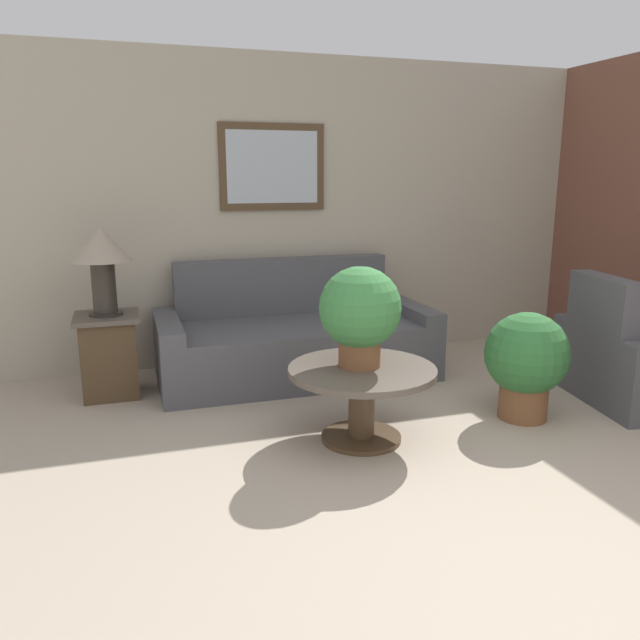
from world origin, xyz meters
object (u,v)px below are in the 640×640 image
(coffee_table, at_px, (362,388))
(potted_plant_floor, at_px, (526,360))
(potted_plant_on_table, at_px, (360,312))
(side_table, at_px, (109,355))
(table_lamp, at_px, (101,254))
(couch_main, at_px, (294,341))

(coffee_table, bearing_deg, potted_plant_floor, -0.01)
(potted_plant_on_table, bearing_deg, side_table, 138.64)
(coffee_table, xyz_separation_m, table_lamp, (-1.48, 1.33, 0.72))
(coffee_table, height_order, table_lamp, table_lamp)
(couch_main, bearing_deg, table_lamp, -177.94)
(coffee_table, distance_m, potted_plant_floor, 1.18)
(potted_plant_floor, bearing_deg, potted_plant_on_table, 178.39)
(coffee_table, xyz_separation_m, potted_plant_floor, (1.18, -0.00, 0.07))
(potted_plant_floor, bearing_deg, coffee_table, 179.99)
(couch_main, relative_size, potted_plant_floor, 3.00)
(couch_main, height_order, potted_plant_on_table, potted_plant_on_table)
(table_lamp, bearing_deg, potted_plant_on_table, -41.36)
(potted_plant_on_table, bearing_deg, couch_main, 91.70)
(table_lamp, xyz_separation_m, potted_plant_on_table, (1.48, -1.30, -0.25))
(side_table, bearing_deg, potted_plant_floor, -26.63)
(table_lamp, bearing_deg, side_table, 180.00)
(side_table, height_order, table_lamp, table_lamp)
(coffee_table, xyz_separation_m, potted_plant_on_table, (-0.01, 0.03, 0.47))
(coffee_table, height_order, side_table, side_table)
(coffee_table, relative_size, side_table, 1.47)
(potted_plant_floor, bearing_deg, table_lamp, 153.37)
(couch_main, relative_size, coffee_table, 2.42)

